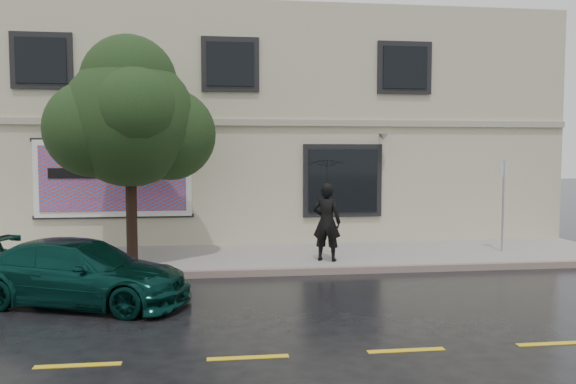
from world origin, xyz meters
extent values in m
plane|color=black|center=(0.00, 0.00, 0.00)|extent=(90.00, 90.00, 0.00)
cube|color=#9C9993|center=(0.00, 3.25, 0.07)|extent=(20.00, 3.50, 0.15)
cube|color=slate|center=(0.00, 1.50, 0.07)|extent=(20.00, 0.18, 0.16)
cube|color=gold|center=(0.00, -3.50, 0.01)|extent=(19.00, 0.12, 0.01)
cube|color=#BEBC98|center=(0.00, 9.00, 3.50)|extent=(20.00, 8.00, 7.00)
cube|color=#9E9984|center=(0.00, 4.96, 3.60)|extent=(20.00, 0.12, 0.18)
cube|color=black|center=(3.20, 4.96, 1.95)|extent=(2.30, 0.10, 2.10)
cube|color=black|center=(3.20, 4.90, 1.95)|extent=(2.00, 0.05, 1.80)
cube|color=black|center=(-5.00, 4.90, 5.20)|extent=(1.30, 0.05, 1.20)
cube|color=black|center=(0.00, 4.90, 5.20)|extent=(1.30, 0.05, 1.20)
cube|color=black|center=(5.00, 4.90, 5.20)|extent=(1.30, 0.05, 1.20)
cube|color=white|center=(-3.20, 4.93, 2.05)|extent=(4.20, 0.06, 2.10)
cube|color=red|center=(-3.20, 4.89, 2.05)|extent=(3.90, 0.04, 1.80)
cube|color=black|center=(-3.20, 4.96, 1.00)|extent=(4.30, 0.10, 0.10)
cube|color=black|center=(-3.20, 4.96, 3.10)|extent=(4.30, 0.10, 0.10)
cube|color=black|center=(-3.20, 4.86, 2.20)|extent=(3.40, 0.02, 0.28)
imported|color=#072D28|center=(-2.86, -0.44, 0.59)|extent=(4.40, 3.02, 1.18)
imported|color=black|center=(2.21, 2.30, 1.09)|extent=(0.81, 0.70, 1.88)
imported|color=black|center=(2.21, 2.30, 2.43)|extent=(1.36, 1.36, 0.79)
cylinder|color=black|center=(-2.40, 2.64, 1.33)|extent=(0.26, 0.26, 2.36)
sphere|color=black|center=(-2.40, 2.64, 3.49)|extent=(3.06, 3.06, 3.06)
cylinder|color=#989BA1|center=(7.10, 3.05, 1.35)|extent=(0.05, 0.05, 2.40)
cube|color=silver|center=(7.10, 3.05, 2.32)|extent=(0.28, 0.12, 0.39)
camera|label=1|loc=(-0.39, -10.86, 2.75)|focal=35.00mm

